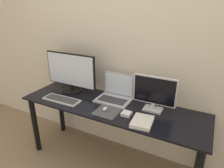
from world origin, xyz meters
TOP-DOWN VIEW (x-y plane):
  - wall_back at (0.00, 0.63)m, footprint 7.00×0.05m
  - desk at (0.00, 0.28)m, footprint 1.87×0.57m
  - monitor_left at (-0.56, 0.39)m, footprint 0.63×0.23m
  - monitor_right at (0.40, 0.39)m, footprint 0.40×0.12m
  - laptop at (-0.02, 0.44)m, footprint 0.35×0.26m
  - keyboard at (-0.51, 0.15)m, footprint 0.41×0.15m
  - mousepad at (0.03, 0.16)m, footprint 0.22×0.21m
  - mouse at (0.01, 0.17)m, footprint 0.04×0.06m
  - book at (0.39, 0.13)m, footprint 0.19×0.23m
  - power_brick at (0.22, 0.19)m, footprint 0.08×0.08m

SIDE VIEW (x-z plane):
  - desk at x=0.00m, z-range 0.22..0.94m
  - mousepad at x=0.03m, z-range 0.71..0.72m
  - keyboard at x=-0.51m, z-range 0.71..0.73m
  - power_brick at x=0.22m, z-range 0.71..0.74m
  - book at x=0.39m, z-range 0.71..0.75m
  - mouse at x=0.01m, z-range 0.72..0.75m
  - laptop at x=-0.02m, z-range 0.64..0.91m
  - monitor_right at x=0.40m, z-range 0.72..1.06m
  - monitor_left at x=-0.56m, z-range 0.71..1.16m
  - wall_back at x=0.00m, z-range 0.00..2.50m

